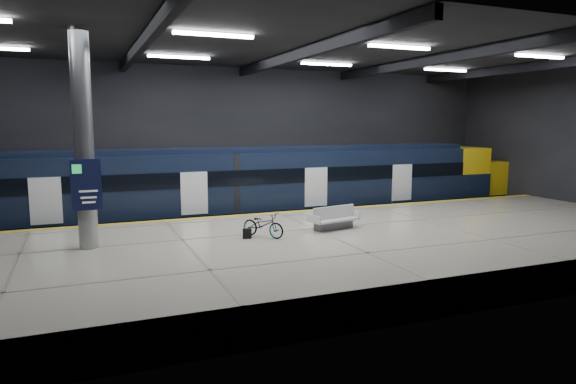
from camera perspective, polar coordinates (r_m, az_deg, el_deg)
ground at (r=20.80m, az=1.64°, el=-6.53°), size 30.00×30.00×0.00m
room_shell at (r=20.18m, az=1.69°, el=9.43°), size 30.10×16.10×8.05m
platform at (r=18.47m, az=4.81°, el=-6.61°), size 30.00×11.00×1.10m
safety_strip at (r=23.05m, az=-1.13°, el=-2.31°), size 30.00×0.40×0.01m
rails at (r=25.78m, az=-3.34°, el=-3.58°), size 30.00×1.52×0.16m
train at (r=25.92m, az=-0.62°, el=0.93°), size 29.40×2.84×3.79m
bench at (r=19.57m, az=5.09°, el=-3.23°), size 2.13×1.24×0.88m
bicycle at (r=18.14m, az=-2.77°, el=-3.64°), size 1.47×1.71×0.89m
pannier_bag at (r=18.01m, az=-4.57°, el=-4.61°), size 0.33×0.24×0.35m
info_column at (r=17.41m, az=-21.73°, el=5.04°), size 0.90×0.78×6.90m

